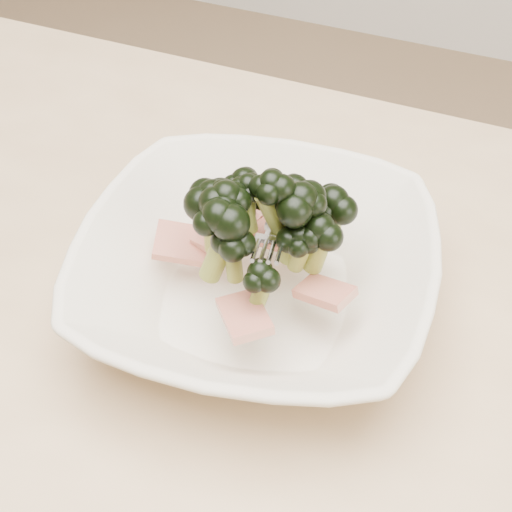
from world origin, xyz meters
TOP-DOWN VIEW (x-y plane):
  - dining_table at (0.00, 0.00)m, footprint 1.20×0.80m
  - broccoli_dish at (0.04, 0.08)m, footprint 0.31×0.31m

SIDE VIEW (x-z plane):
  - dining_table at x=0.00m, z-range 0.28..1.03m
  - broccoli_dish at x=0.04m, z-range 0.73..0.85m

